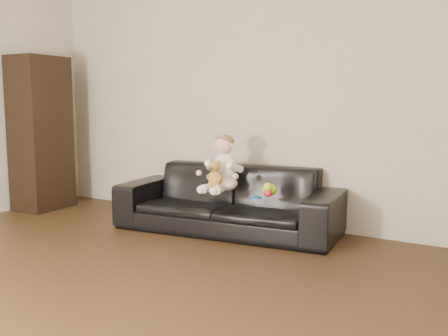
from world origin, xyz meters
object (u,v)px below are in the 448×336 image
Objects in this scene: toy_blue_disc at (256,198)px; sofa at (228,199)px; toy_rattle at (268,193)px; cabinet at (41,134)px; teddy_bear at (215,174)px; toy_green at (269,190)px; baby at (223,166)px.

sofa is at bearing 148.99° from toy_blue_disc.
toy_rattle reaches higher than toy_blue_disc.
cabinet is 7.18× the size of teddy_bear.
toy_green reaches higher than toy_blue_disc.
sofa is 0.40m from teddy_bear.
sofa is at bearing 1.71° from cabinet.
baby is at bearing 175.38° from toy_rattle.
toy_blue_disc is (0.44, -0.15, -0.23)m from baby.
teddy_bear is 0.52m from toy_rattle.
teddy_bear is (2.43, -0.03, -0.29)m from cabinet.
sofa is 2.48m from cabinet.
cabinet is 23.60× the size of toy_rattle.
baby reaches higher than toy_green.
toy_blue_disc is (0.45, -0.27, 0.11)m from sofa.
teddy_bear reaches higher than toy_green.
teddy_bear is at bearing -165.77° from toy_rattle.
sofa reaches higher than toy_blue_disc.
toy_rattle is (0.02, -0.06, -0.02)m from toy_green.
toy_blue_disc is at bearing -4.68° from cabinet.
cabinet is 18.09× the size of toy_blue_disc.
baby is 0.54m from toy_rattle.
sofa is 0.53m from toy_green.
toy_blue_disc is at bearing -21.46° from teddy_bear.
cabinet is 2.90m from toy_blue_disc.
baby is at bearing 70.76° from teddy_bear.
sofa is 0.54m from toy_blue_disc.
cabinet is (-2.40, -0.25, 0.57)m from sofa.
sofa is at bearing 89.39° from baby.
toy_green is at bearing 106.46° from toy_rattle.
toy_green is at bearing -1.28° from cabinet.
cabinet is at bearing 156.56° from teddy_bear.
sofa is at bearing 72.60° from teddy_bear.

